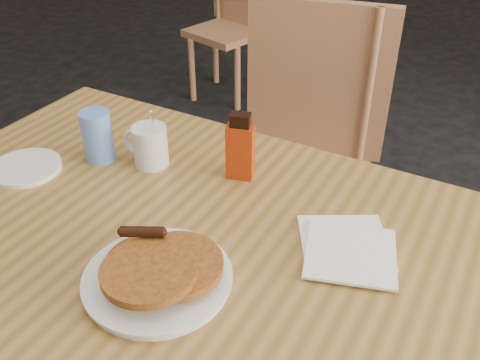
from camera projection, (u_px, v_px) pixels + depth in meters
name	position (u px, v px, depth m)	size (l,w,h in m)	color
main_table	(181.00, 248.00, 1.08)	(1.41, 1.00, 0.75)	#A17039
chair_main_far	(303.00, 138.00, 1.68)	(0.51, 0.51, 1.00)	#996948
chair_wall_extra	(231.00, 13.00, 3.14)	(0.47, 0.48, 0.82)	#996948
pancake_plate	(158.00, 273.00, 0.93)	(0.26, 0.26, 0.08)	white
coffee_mug	(149.00, 145.00, 1.24)	(0.12, 0.08, 0.15)	white
syrup_bottle	(240.00, 148.00, 1.19)	(0.07, 0.05, 0.16)	maroon
napkin_stack	(347.00, 248.00, 1.01)	(0.23, 0.24, 0.01)	white
blue_tumbler	(97.00, 136.00, 1.26)	(0.07, 0.07, 0.12)	#618AE3
side_saucer	(26.00, 168.00, 1.25)	(0.16, 0.16, 0.01)	white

